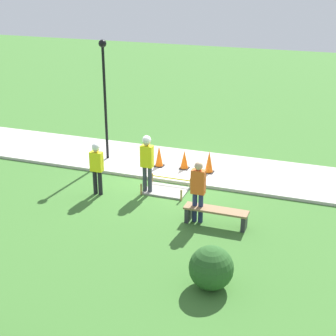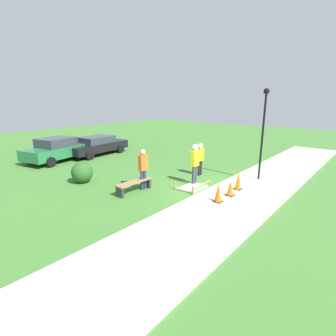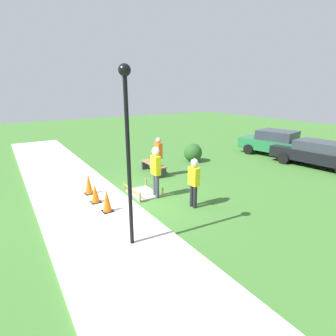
{
  "view_description": "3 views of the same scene",
  "coord_description": "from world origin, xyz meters",
  "px_view_note": "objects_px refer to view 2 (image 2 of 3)",
  "views": [
    {
      "loc": [
        -5.56,
        15.23,
        7.07
      ],
      "look_at": [
        -0.55,
        1.34,
        1.11
      ],
      "focal_mm": 55.0,
      "sensor_mm": 36.0,
      "label": 1
    },
    {
      "loc": [
        -9.9,
        -5.82,
        4.06
      ],
      "look_at": [
        -0.36,
        2.14,
        0.75
      ],
      "focal_mm": 28.0,
      "sensor_mm": 36.0,
      "label": 2
    },
    {
      "loc": [
        8.42,
        -3.7,
        3.97
      ],
      "look_at": [
        -0.38,
        1.97,
        0.84
      ],
      "focal_mm": 28.0,
      "sensor_mm": 36.0,
      "label": 3
    }
  ],
  "objects_px": {
    "park_bench": "(134,185)",
    "parked_car_black": "(97,145)",
    "bystander_in_orange_shirt": "(143,167)",
    "lamppost_near": "(264,122)",
    "traffic_cone_near_patch": "(218,192)",
    "worker_supervisor": "(195,160)",
    "parked_car_green": "(57,149)",
    "traffic_cone_far_patch": "(230,188)",
    "worker_assistant": "(200,156)",
    "traffic_cone_sidewalk_edge": "(238,181)"
  },
  "relations": [
    {
      "from": "traffic_cone_sidewalk_edge",
      "to": "worker_assistant",
      "type": "height_order",
      "value": "worker_assistant"
    },
    {
      "from": "bystander_in_orange_shirt",
      "to": "lamppost_near",
      "type": "relative_size",
      "value": 0.42
    },
    {
      "from": "park_bench",
      "to": "lamppost_near",
      "type": "bearing_deg",
      "value": -34.78
    },
    {
      "from": "parked_car_green",
      "to": "lamppost_near",
      "type": "bearing_deg",
      "value": -82.03
    },
    {
      "from": "traffic_cone_near_patch",
      "to": "parked_car_green",
      "type": "relative_size",
      "value": 0.17
    },
    {
      "from": "traffic_cone_near_patch",
      "to": "lamppost_near",
      "type": "bearing_deg",
      "value": -1.07
    },
    {
      "from": "worker_assistant",
      "to": "lamppost_near",
      "type": "xyz_separation_m",
      "value": [
        1.05,
        -2.86,
        1.9
      ]
    },
    {
      "from": "worker_supervisor",
      "to": "parked_car_black",
      "type": "relative_size",
      "value": 0.4
    },
    {
      "from": "bystander_in_orange_shirt",
      "to": "lamppost_near",
      "type": "bearing_deg",
      "value": -37.68
    },
    {
      "from": "worker_supervisor",
      "to": "traffic_cone_near_patch",
      "type": "bearing_deg",
      "value": -124.93
    },
    {
      "from": "traffic_cone_far_patch",
      "to": "park_bench",
      "type": "bearing_deg",
      "value": 120.67
    },
    {
      "from": "worker_supervisor",
      "to": "worker_assistant",
      "type": "bearing_deg",
      "value": 23.88
    },
    {
      "from": "parked_car_green",
      "to": "worker_supervisor",
      "type": "bearing_deg",
      "value": -91.43
    },
    {
      "from": "traffic_cone_far_patch",
      "to": "traffic_cone_sidewalk_edge",
      "type": "bearing_deg",
      "value": 5.73
    },
    {
      "from": "traffic_cone_near_patch",
      "to": "bystander_in_orange_shirt",
      "type": "bearing_deg",
      "value": 100.29
    },
    {
      "from": "traffic_cone_sidewalk_edge",
      "to": "lamppost_near",
      "type": "height_order",
      "value": "lamppost_near"
    },
    {
      "from": "bystander_in_orange_shirt",
      "to": "parked_car_black",
      "type": "distance_m",
      "value": 8.68
    },
    {
      "from": "traffic_cone_near_patch",
      "to": "worker_supervisor",
      "type": "bearing_deg",
      "value": 55.07
    },
    {
      "from": "park_bench",
      "to": "worker_assistant",
      "type": "distance_m",
      "value": 4.28
    },
    {
      "from": "traffic_cone_near_patch",
      "to": "traffic_cone_sidewalk_edge",
      "type": "height_order",
      "value": "traffic_cone_near_patch"
    },
    {
      "from": "worker_assistant",
      "to": "lamppost_near",
      "type": "relative_size",
      "value": 0.4
    },
    {
      "from": "park_bench",
      "to": "parked_car_green",
      "type": "relative_size",
      "value": 0.4
    },
    {
      "from": "worker_assistant",
      "to": "parked_car_green",
      "type": "height_order",
      "value": "worker_assistant"
    },
    {
      "from": "parked_car_black",
      "to": "worker_supervisor",
      "type": "bearing_deg",
      "value": -102.97
    },
    {
      "from": "worker_supervisor",
      "to": "parked_car_black",
      "type": "height_order",
      "value": "worker_supervisor"
    },
    {
      "from": "park_bench",
      "to": "parked_car_black",
      "type": "bearing_deg",
      "value": 64.65
    },
    {
      "from": "park_bench",
      "to": "worker_supervisor",
      "type": "relative_size",
      "value": 0.94
    },
    {
      "from": "bystander_in_orange_shirt",
      "to": "parked_car_black",
      "type": "height_order",
      "value": "bystander_in_orange_shirt"
    },
    {
      "from": "worker_assistant",
      "to": "worker_supervisor",
      "type": "bearing_deg",
      "value": -156.12
    },
    {
      "from": "worker_assistant",
      "to": "parked_car_green",
      "type": "bearing_deg",
      "value": 109.63
    },
    {
      "from": "park_bench",
      "to": "lamppost_near",
      "type": "height_order",
      "value": "lamppost_near"
    },
    {
      "from": "traffic_cone_far_patch",
      "to": "worker_assistant",
      "type": "distance_m",
      "value": 3.54
    },
    {
      "from": "parked_car_black",
      "to": "worker_assistant",
      "type": "bearing_deg",
      "value": -93.89
    },
    {
      "from": "park_bench",
      "to": "worker_supervisor",
      "type": "xyz_separation_m",
      "value": [
        2.68,
        -1.41,
        0.84
      ]
    },
    {
      "from": "traffic_cone_far_patch",
      "to": "lamppost_near",
      "type": "height_order",
      "value": "lamppost_near"
    },
    {
      "from": "worker_assistant",
      "to": "bystander_in_orange_shirt",
      "type": "distance_m",
      "value": 3.67
    },
    {
      "from": "worker_supervisor",
      "to": "parked_car_green",
      "type": "bearing_deg",
      "value": 100.35
    },
    {
      "from": "park_bench",
      "to": "parked_car_green",
      "type": "bearing_deg",
      "value": 83.9
    },
    {
      "from": "traffic_cone_sidewalk_edge",
      "to": "parked_car_black",
      "type": "relative_size",
      "value": 0.16
    },
    {
      "from": "parked_car_black",
      "to": "traffic_cone_sidewalk_edge",
      "type": "bearing_deg",
      "value": -99.86
    },
    {
      "from": "bystander_in_orange_shirt",
      "to": "parked_car_green",
      "type": "xyz_separation_m",
      "value": [
        0.34,
        8.41,
        -0.28
      ]
    },
    {
      "from": "traffic_cone_near_patch",
      "to": "parked_car_black",
      "type": "xyz_separation_m",
      "value": [
        2.6,
        11.56,
        0.22
      ]
    },
    {
      "from": "parked_car_black",
      "to": "park_bench",
      "type": "bearing_deg",
      "value": -121.57
    },
    {
      "from": "traffic_cone_far_patch",
      "to": "traffic_cone_sidewalk_edge",
      "type": "height_order",
      "value": "traffic_cone_sidewalk_edge"
    },
    {
      "from": "traffic_cone_far_patch",
      "to": "parked_car_green",
      "type": "distance_m",
      "value": 12.04
    },
    {
      "from": "worker_assistant",
      "to": "bystander_in_orange_shirt",
      "type": "relative_size",
      "value": 0.94
    },
    {
      "from": "traffic_cone_near_patch",
      "to": "worker_assistant",
      "type": "xyz_separation_m",
      "value": [
        2.96,
        2.78,
        0.55
      ]
    },
    {
      "from": "worker_assistant",
      "to": "parked_car_green",
      "type": "distance_m",
      "value": 9.7
    },
    {
      "from": "park_bench",
      "to": "parked_car_black",
      "type": "distance_m",
      "value": 8.88
    },
    {
      "from": "parked_car_green",
      "to": "park_bench",
      "type": "bearing_deg",
      "value": -107.88
    }
  ]
}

